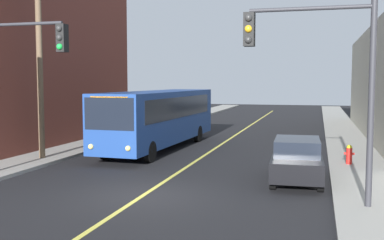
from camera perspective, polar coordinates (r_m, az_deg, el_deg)
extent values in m
plane|color=black|center=(15.56, -5.96, -9.19)|extent=(120.00, 120.00, 0.00)
cube|color=gray|center=(27.48, -12.54, -3.00)|extent=(2.50, 90.00, 0.15)
cube|color=gray|center=(24.41, 19.26, -4.13)|extent=(2.50, 90.00, 0.15)
cube|color=#D8CC4C|center=(29.82, 4.53, -2.42)|extent=(0.16, 60.00, 0.01)
cube|color=black|center=(26.78, -16.39, 0.00)|extent=(0.06, 13.98, 1.30)
cube|color=black|center=(26.71, -16.56, 6.86)|extent=(0.06, 13.98, 1.30)
cube|color=black|center=(27.03, -16.73, 13.65)|extent=(0.06, 13.98, 1.30)
cube|color=black|center=(33.41, 20.46, 0.82)|extent=(0.06, 18.63, 1.30)
cube|color=black|center=(33.36, 20.63, 6.31)|extent=(0.06, 18.63, 1.30)
cube|color=navy|center=(25.66, -3.94, 0.49)|extent=(3.02, 12.09, 2.75)
cube|color=black|center=(20.19, -10.16, 0.74)|extent=(2.35, 0.17, 1.40)
cube|color=black|center=(31.26, 0.07, 2.43)|extent=(2.30, 0.17, 1.10)
cube|color=black|center=(26.11, -6.51, 1.70)|extent=(0.46, 10.19, 1.10)
cube|color=black|center=(25.20, -1.29, 1.62)|extent=(0.46, 10.19, 1.10)
cube|color=orange|center=(20.17, -10.18, 2.44)|extent=(1.79, 0.13, 0.30)
sphere|color=#F9D872|center=(20.74, -12.34, -3.22)|extent=(0.24, 0.24, 0.24)
sphere|color=#F9D872|center=(19.92, -7.88, -3.48)|extent=(0.24, 0.24, 0.24)
cylinder|color=black|center=(22.48, -10.53, -3.60)|extent=(0.34, 1.01, 1.00)
cylinder|color=black|center=(21.52, -5.22, -3.91)|extent=(0.34, 1.01, 1.00)
cylinder|color=black|center=(29.44, -3.47, -1.54)|extent=(0.34, 1.01, 1.00)
cylinder|color=black|center=(28.72, 0.73, -1.69)|extent=(0.34, 1.01, 1.00)
cube|color=black|center=(17.82, 12.78, -5.29)|extent=(1.96, 4.46, 0.70)
cube|color=black|center=(17.72, 12.82, -3.22)|extent=(1.71, 2.52, 0.60)
cylinder|color=black|center=(16.44, 9.92, -7.33)|extent=(0.24, 0.65, 0.64)
cylinder|color=black|center=(16.44, 15.54, -7.44)|extent=(0.24, 0.65, 0.64)
cylinder|color=black|center=(19.38, 10.42, -5.48)|extent=(0.24, 0.65, 0.64)
cylinder|color=black|center=(19.38, 15.17, -5.58)|extent=(0.24, 0.65, 0.64)
cylinder|color=brown|center=(22.74, -18.24, 6.91)|extent=(0.28, 0.28, 9.07)
cylinder|color=#2D2D33|center=(18.55, -20.44, 10.99)|extent=(3.50, 0.12, 0.12)
cube|color=black|center=(17.55, -15.67, 9.68)|extent=(0.32, 0.36, 1.00)
sphere|color=#2D2D2D|center=(17.42, -16.02, 10.77)|extent=(0.22, 0.22, 0.22)
sphere|color=#2D2D2D|center=(17.38, -16.00, 9.72)|extent=(0.22, 0.22, 0.22)
sphere|color=green|center=(17.36, -15.97, 8.66)|extent=(0.22, 0.22, 0.22)
cylinder|color=#2D2D33|center=(14.10, 21.20, 2.01)|extent=(0.18, 0.18, 6.00)
cylinder|color=#2D2D33|center=(14.17, 14.30, 13.15)|extent=(3.50, 0.12, 0.12)
cube|color=black|center=(14.24, 7.06, 10.99)|extent=(0.32, 0.36, 1.00)
sphere|color=#2D2D2D|center=(14.09, 6.96, 12.36)|extent=(0.22, 0.22, 0.22)
sphere|color=#F2A519|center=(14.05, 6.95, 11.07)|extent=(0.22, 0.22, 0.22)
sphere|color=#2D2D2D|center=(14.02, 6.94, 9.77)|extent=(0.22, 0.22, 0.22)
cylinder|color=red|center=(21.39, 18.77, -4.20)|extent=(0.26, 0.26, 0.70)
sphere|color=gold|center=(21.33, 18.80, -3.22)|extent=(0.24, 0.24, 0.24)
cylinder|color=red|center=(21.36, 18.35, -3.93)|extent=(0.12, 0.10, 0.10)
cylinder|color=red|center=(21.38, 19.21, -3.95)|extent=(0.12, 0.10, 0.10)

